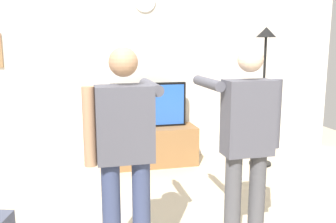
{
  "coord_description": "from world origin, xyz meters",
  "views": [
    {
      "loc": [
        -0.87,
        -2.48,
        1.75
      ],
      "look_at": [
        0.03,
        1.2,
        1.05
      ],
      "focal_mm": 39.41,
      "sensor_mm": 36.0,
      "label": 1
    }
  ],
  "objects_px": {
    "wall_clock": "(145,1)",
    "floor_lamp": "(265,68)",
    "television": "(149,105)",
    "person_standing_nearer_lamp": "(125,149)",
    "person_standing_nearer_couch": "(247,137)",
    "tv_stand": "(150,146)"
  },
  "relations": [
    {
      "from": "tv_stand",
      "to": "floor_lamp",
      "type": "xyz_separation_m",
      "value": [
        1.57,
        -0.37,
        1.13
      ]
    },
    {
      "from": "wall_clock",
      "to": "television",
      "type": "bearing_deg",
      "value": -90.0
    },
    {
      "from": "television",
      "to": "person_standing_nearer_couch",
      "type": "relative_size",
      "value": 0.63
    },
    {
      "from": "floor_lamp",
      "to": "person_standing_nearer_couch",
      "type": "xyz_separation_m",
      "value": [
        -1.21,
        -1.98,
        -0.43
      ]
    },
    {
      "from": "wall_clock",
      "to": "floor_lamp",
      "type": "relative_size",
      "value": 0.16
    },
    {
      "from": "wall_clock",
      "to": "person_standing_nearer_couch",
      "type": "relative_size",
      "value": 0.18
    },
    {
      "from": "person_standing_nearer_lamp",
      "to": "person_standing_nearer_couch",
      "type": "distance_m",
      "value": 1.03
    },
    {
      "from": "tv_stand",
      "to": "television",
      "type": "height_order",
      "value": "television"
    },
    {
      "from": "tv_stand",
      "to": "person_standing_nearer_lamp",
      "type": "height_order",
      "value": "person_standing_nearer_lamp"
    },
    {
      "from": "television",
      "to": "floor_lamp",
      "type": "bearing_deg",
      "value": -14.82
    },
    {
      "from": "person_standing_nearer_lamp",
      "to": "person_standing_nearer_couch",
      "type": "xyz_separation_m",
      "value": [
        1.03,
        0.09,
        -0.0
      ]
    },
    {
      "from": "person_standing_nearer_lamp",
      "to": "tv_stand",
      "type": "bearing_deg",
      "value": 74.94
    },
    {
      "from": "tv_stand",
      "to": "television",
      "type": "xyz_separation_m",
      "value": [
        0.0,
        0.05,
        0.6
      ]
    },
    {
      "from": "television",
      "to": "person_standing_nearer_lamp",
      "type": "bearing_deg",
      "value": -104.79
    },
    {
      "from": "television",
      "to": "person_standing_nearer_couch",
      "type": "bearing_deg",
      "value": -81.21
    },
    {
      "from": "television",
      "to": "person_standing_nearer_lamp",
      "type": "distance_m",
      "value": 2.57
    },
    {
      "from": "television",
      "to": "floor_lamp",
      "type": "xyz_separation_m",
      "value": [
        1.57,
        -0.42,
        0.53
      ]
    },
    {
      "from": "tv_stand",
      "to": "television",
      "type": "relative_size",
      "value": 1.25
    },
    {
      "from": "tv_stand",
      "to": "floor_lamp",
      "type": "height_order",
      "value": "floor_lamp"
    },
    {
      "from": "floor_lamp",
      "to": "television",
      "type": "bearing_deg",
      "value": 165.18
    },
    {
      "from": "television",
      "to": "wall_clock",
      "type": "bearing_deg",
      "value": 90.0
    },
    {
      "from": "wall_clock",
      "to": "person_standing_nearer_couch",
      "type": "bearing_deg",
      "value": -82.02
    }
  ]
}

